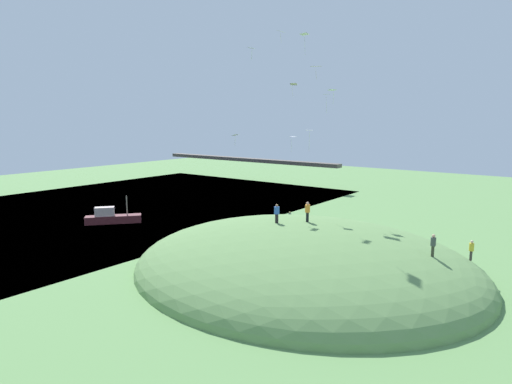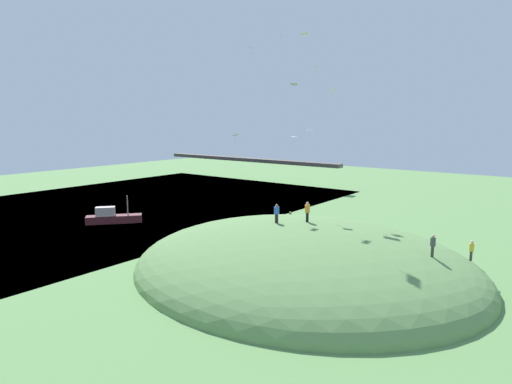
{
  "view_description": "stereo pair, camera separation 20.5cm",
  "coord_description": "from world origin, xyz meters",
  "px_view_note": "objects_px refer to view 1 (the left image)",
  "views": [
    {
      "loc": [
        31.37,
        -35.65,
        13.07
      ],
      "look_at": [
        5.78,
        -1.95,
        6.16
      ],
      "focal_mm": 31.25,
      "sensor_mm": 36.0,
      "label": 1
    },
    {
      "loc": [
        31.54,
        -35.52,
        13.07
      ],
      "look_at": [
        5.78,
        -1.95,
        6.16
      ],
      "focal_mm": 31.25,
      "sensor_mm": 36.0,
      "label": 2
    }
  ],
  "objects_px": {
    "kite_1": "(251,49)",
    "person_watching_kites": "(277,211)",
    "person_near_shore": "(471,248)",
    "kite_5": "(332,91)",
    "kite_2": "(316,67)",
    "kite_9": "(281,32)",
    "kite_0": "(309,132)",
    "person_on_hilltop": "(308,209)",
    "kite_3": "(294,85)",
    "kite_8": "(304,35)",
    "boat_on_lake": "(112,217)",
    "kite_6": "(293,138)",
    "kite_4": "(235,135)",
    "person_with_child": "(290,217)",
    "person_walking_path": "(433,242)",
    "kite_7": "(326,96)"
  },
  "relations": [
    {
      "from": "person_near_shore",
      "to": "kite_5",
      "type": "distance_m",
      "value": 20.65
    },
    {
      "from": "kite_0",
      "to": "kite_1",
      "type": "xyz_separation_m",
      "value": [
        -8.63,
        1.86,
        8.92
      ]
    },
    {
      "from": "kite_2",
      "to": "kite_9",
      "type": "bearing_deg",
      "value": -161.43
    },
    {
      "from": "kite_0",
      "to": "kite_1",
      "type": "distance_m",
      "value": 12.55
    },
    {
      "from": "kite_8",
      "to": "kite_9",
      "type": "relative_size",
      "value": 1.56
    },
    {
      "from": "kite_8",
      "to": "person_with_child",
      "type": "bearing_deg",
      "value": 129.1
    },
    {
      "from": "kite_3",
      "to": "person_near_shore",
      "type": "bearing_deg",
      "value": -21.91
    },
    {
      "from": "kite_8",
      "to": "kite_9",
      "type": "xyz_separation_m",
      "value": [
        -5.13,
        3.61,
        1.42
      ]
    },
    {
      "from": "person_with_child",
      "to": "kite_3",
      "type": "bearing_deg",
      "value": -36.88
    },
    {
      "from": "kite_0",
      "to": "kite_6",
      "type": "height_order",
      "value": "kite_0"
    },
    {
      "from": "kite_7",
      "to": "person_near_shore",
      "type": "bearing_deg",
      "value": -27.46
    },
    {
      "from": "person_with_child",
      "to": "kite_6",
      "type": "bearing_deg",
      "value": 159.19
    },
    {
      "from": "person_walking_path",
      "to": "kite_2",
      "type": "distance_m",
      "value": 22.66
    },
    {
      "from": "kite_0",
      "to": "boat_on_lake",
      "type": "bearing_deg",
      "value": -168.46
    },
    {
      "from": "person_walking_path",
      "to": "kite_3",
      "type": "xyz_separation_m",
      "value": [
        -21.73,
        14.3,
        13.41
      ]
    },
    {
      "from": "kite_7",
      "to": "kite_5",
      "type": "bearing_deg",
      "value": -56.7
    },
    {
      "from": "kite_0",
      "to": "person_with_child",
      "type": "bearing_deg",
      "value": 133.19
    },
    {
      "from": "kite_1",
      "to": "kite_2",
      "type": "xyz_separation_m",
      "value": [
        6.94,
        2.1,
        -2.2
      ]
    },
    {
      "from": "person_near_shore",
      "to": "kite_9",
      "type": "relative_size",
      "value": 1.32
    },
    {
      "from": "kite_2",
      "to": "kite_5",
      "type": "bearing_deg",
      "value": 18.05
    },
    {
      "from": "person_watching_kites",
      "to": "person_near_shore",
      "type": "bearing_deg",
      "value": 144.05
    },
    {
      "from": "kite_1",
      "to": "kite_6",
      "type": "height_order",
      "value": "kite_1"
    },
    {
      "from": "kite_1",
      "to": "person_on_hilltop",
      "type": "bearing_deg",
      "value": -28.05
    },
    {
      "from": "person_with_child",
      "to": "kite_2",
      "type": "bearing_deg",
      "value": 172.6
    },
    {
      "from": "kite_1",
      "to": "person_near_shore",
      "type": "bearing_deg",
      "value": -3.31
    },
    {
      "from": "person_with_child",
      "to": "kite_6",
      "type": "relative_size",
      "value": 0.98
    },
    {
      "from": "person_walking_path",
      "to": "kite_1",
      "type": "xyz_separation_m",
      "value": [
        -22.12,
        6.24,
        16.81
      ]
    },
    {
      "from": "kite_3",
      "to": "kite_8",
      "type": "relative_size",
      "value": 0.78
    },
    {
      "from": "kite_3",
      "to": "kite_9",
      "type": "bearing_deg",
      "value": -68.06
    },
    {
      "from": "kite_2",
      "to": "kite_7",
      "type": "relative_size",
      "value": 0.65
    },
    {
      "from": "kite_1",
      "to": "kite_0",
      "type": "bearing_deg",
      "value": -12.17
    },
    {
      "from": "kite_0",
      "to": "kite_9",
      "type": "distance_m",
      "value": 12.05
    },
    {
      "from": "person_watching_kites",
      "to": "kite_5",
      "type": "distance_m",
      "value": 15.25
    },
    {
      "from": "person_watching_kites",
      "to": "kite_8",
      "type": "xyz_separation_m",
      "value": [
        -0.46,
        5.03,
        15.94
      ]
    },
    {
      "from": "kite_7",
      "to": "kite_9",
      "type": "distance_m",
      "value": 10.11
    },
    {
      "from": "person_with_child",
      "to": "kite_8",
      "type": "xyz_separation_m",
      "value": [
        6.69,
        -8.24,
        19.7
      ]
    },
    {
      "from": "person_watching_kites",
      "to": "kite_0",
      "type": "relative_size",
      "value": 0.84
    },
    {
      "from": "person_watching_kites",
      "to": "kite_4",
      "type": "xyz_separation_m",
      "value": [
        -14.23,
        11.3,
        6.14
      ]
    },
    {
      "from": "person_near_shore",
      "to": "kite_5",
      "type": "bearing_deg",
      "value": -83.54
    },
    {
      "from": "kite_0",
      "to": "kite_6",
      "type": "distance_m",
      "value": 8.85
    },
    {
      "from": "person_watching_kites",
      "to": "kite_6",
      "type": "relative_size",
      "value": 0.94
    },
    {
      "from": "person_on_hilltop",
      "to": "kite_6",
      "type": "bearing_deg",
      "value": -84.48
    },
    {
      "from": "person_with_child",
      "to": "kite_2",
      "type": "relative_size",
      "value": 1.26
    },
    {
      "from": "kite_1",
      "to": "person_watching_kites",
      "type": "bearing_deg",
      "value": -41.18
    },
    {
      "from": "boat_on_lake",
      "to": "kite_2",
      "type": "distance_m",
      "value": 31.3
    },
    {
      "from": "person_on_hilltop",
      "to": "person_watching_kites",
      "type": "distance_m",
      "value": 2.82
    },
    {
      "from": "kite_6",
      "to": "kite_4",
      "type": "bearing_deg",
      "value": -172.56
    },
    {
      "from": "person_walking_path",
      "to": "kite_1",
      "type": "distance_m",
      "value": 28.48
    },
    {
      "from": "kite_6",
      "to": "kite_7",
      "type": "xyz_separation_m",
      "value": [
        2.16,
        3.98,
        4.91
      ]
    },
    {
      "from": "person_walking_path",
      "to": "kite_9",
      "type": "xyz_separation_m",
      "value": [
        -18.83,
        7.11,
        18.34
      ]
    }
  ]
}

